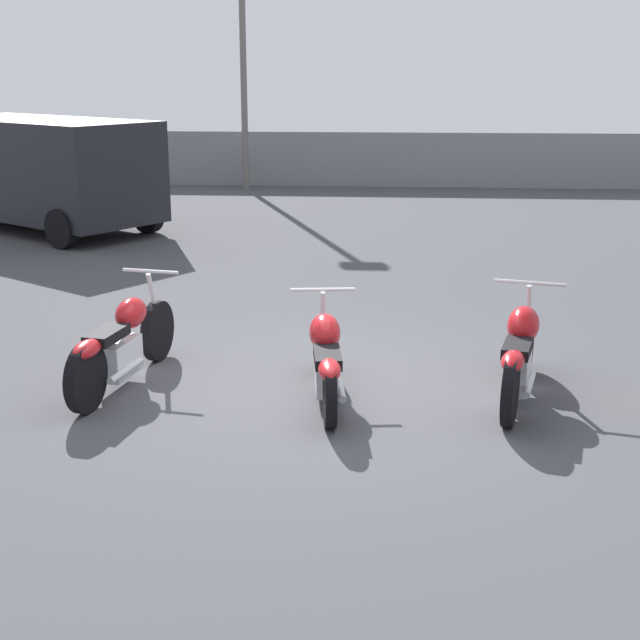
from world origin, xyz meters
TOP-DOWN VIEW (x-y plane):
  - ground_plane at (0.00, 0.00)m, footprint 60.00×60.00m
  - fence_back at (0.00, 15.28)m, footprint 40.00×0.04m
  - light_pole_left at (-3.02, 14.57)m, footprint 0.70×0.35m
  - motorcycle_slot_0 at (-1.93, -0.12)m, footprint 0.69×2.19m
  - motorcycle_slot_1 at (0.09, -0.34)m, footprint 0.64×1.97m
  - motorcycle_slot_2 at (1.91, -0.20)m, footprint 0.79×2.02m
  - parked_van at (-6.01, 8.43)m, footprint 5.27×4.45m

SIDE VIEW (x-z plane):
  - ground_plane at x=0.00m, z-range 0.00..0.00m
  - motorcycle_slot_1 at x=0.09m, z-range -0.06..0.88m
  - motorcycle_slot_0 at x=-1.93m, z-range -0.08..0.94m
  - motorcycle_slot_2 at x=1.91m, z-range -0.06..0.96m
  - fence_back at x=0.00m, z-range 0.00..1.41m
  - parked_van at x=-6.01m, z-range 0.12..2.22m
  - light_pole_left at x=-3.02m, z-range 0.66..7.23m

